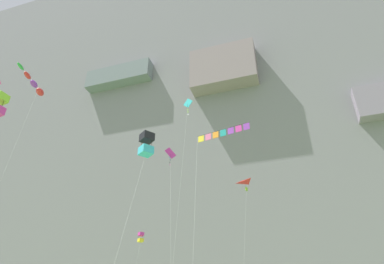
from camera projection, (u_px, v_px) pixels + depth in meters
cliff_face at (241, 122)px, 74.71m from camera, size 180.00×32.17×84.26m
kite_diamond_upper_mid at (170, 160)px, 43.98m from camera, size 3.31×5.56×23.31m
kite_diamond_upper_right at (187, 113)px, 42.21m from camera, size 2.35×1.64×27.71m
kite_box_mid_left at (146, 144)px, 32.01m from camera, size 1.51×6.29×18.26m
kite_delta_low_right at (249, 191)px, 43.68m from camera, size 3.03×3.39×18.32m
kite_banner_low_left at (222, 137)px, 28.67m from camera, size 4.70×2.87×16.78m
kite_windsock_upper_left at (34, 85)px, 44.49m from camera, size 2.71×6.24×30.16m
kite_box_mid_right at (141, 238)px, 43.66m from camera, size 0.82×3.00×13.58m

